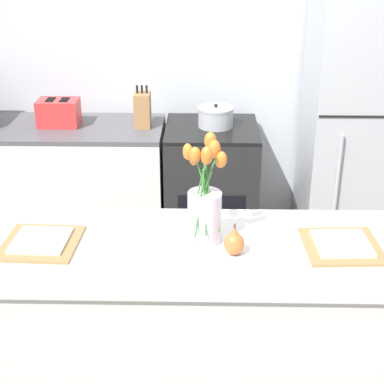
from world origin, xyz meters
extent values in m
cube|color=silver|center=(0.00, 2.00, 1.35)|extent=(5.20, 0.08, 2.70)
cube|color=silver|center=(0.00, 0.00, 0.45)|extent=(1.76, 0.62, 0.89)
cube|color=silver|center=(0.00, 0.00, 0.91)|extent=(1.80, 0.66, 0.03)
cube|color=silver|center=(-1.06, 1.60, 0.43)|extent=(1.68, 0.60, 0.86)
cube|color=#515156|center=(-1.06, 1.60, 0.88)|extent=(1.68, 0.60, 0.03)
cube|color=black|center=(0.10, 1.60, 0.43)|extent=(0.60, 0.60, 0.87)
cube|color=black|center=(0.10, 1.60, 0.88)|extent=(0.60, 0.60, 0.02)
cube|color=black|center=(0.10, 1.30, 0.40)|extent=(0.42, 0.01, 0.29)
cube|color=#B7BABC|center=(1.05, 1.60, 0.86)|extent=(0.68, 0.64, 1.72)
cube|color=black|center=(1.05, 1.28, 1.07)|extent=(0.67, 0.01, 0.01)
cylinder|color=#B2B5B7|center=(0.86, 1.26, 0.59)|extent=(0.02, 0.02, 0.75)
cylinder|color=silver|center=(0.05, 0.04, 1.04)|extent=(0.13, 0.13, 0.21)
cylinder|color=#3D8438|center=(0.07, 0.04, 1.14)|extent=(0.04, 0.01, 0.32)
ellipsoid|color=orange|center=(0.09, 0.03, 1.33)|extent=(0.05, 0.05, 0.07)
cylinder|color=#3D8438|center=(0.08, 0.05, 1.12)|extent=(0.07, 0.05, 0.26)
ellipsoid|color=orange|center=(0.11, 0.08, 1.26)|extent=(0.04, 0.04, 0.06)
cylinder|color=#3D8438|center=(0.06, 0.06, 1.15)|extent=(0.03, 0.05, 0.33)
ellipsoid|color=orange|center=(0.07, 0.08, 1.34)|extent=(0.05, 0.05, 0.07)
cylinder|color=#3D8438|center=(0.05, 0.05, 1.12)|extent=(0.07, 0.10, 0.25)
ellipsoid|color=orange|center=(0.01, 0.09, 1.26)|extent=(0.04, 0.04, 0.06)
cylinder|color=#3D8438|center=(0.04, 0.04, 1.14)|extent=(0.12, 0.03, 0.31)
ellipsoid|color=orange|center=(-0.01, 0.05, 1.31)|extent=(0.04, 0.04, 0.05)
cylinder|color=#3D8438|center=(0.03, 0.03, 1.14)|extent=(0.08, 0.02, 0.31)
ellipsoid|color=orange|center=(-0.01, 0.02, 1.32)|extent=(0.04, 0.04, 0.06)
cylinder|color=#3D8438|center=(0.04, 0.01, 1.15)|extent=(0.05, 0.11, 0.32)
ellipsoid|color=orange|center=(0.02, -0.04, 1.33)|extent=(0.04, 0.04, 0.06)
cylinder|color=#3D8438|center=(0.05, 0.02, 1.15)|extent=(0.02, 0.14, 0.31)
ellipsoid|color=orange|center=(0.06, -0.04, 1.33)|extent=(0.05, 0.05, 0.07)
cylinder|color=#3D8438|center=(0.07, 0.03, 1.14)|extent=(0.10, 0.07, 0.29)
ellipsoid|color=orange|center=(0.12, 0.00, 1.30)|extent=(0.04, 0.04, 0.06)
ellipsoid|color=#C66B33|center=(0.17, -0.06, 0.98)|extent=(0.08, 0.08, 0.09)
cone|color=#C66B33|center=(0.17, -0.06, 1.03)|extent=(0.04, 0.04, 0.04)
cylinder|color=brown|center=(0.17, -0.06, 1.05)|extent=(0.01, 0.01, 0.02)
cube|color=olive|center=(-0.60, 0.00, 0.94)|extent=(0.31, 0.31, 0.01)
cube|color=silver|center=(-0.60, 0.00, 0.95)|extent=(0.22, 0.22, 0.01)
cube|color=olive|center=(0.60, 0.00, 0.94)|extent=(0.31, 0.31, 0.01)
cube|color=silver|center=(0.60, 0.00, 0.95)|extent=(0.22, 0.22, 0.01)
cube|color=red|center=(-0.89, 1.62, 0.98)|extent=(0.26, 0.18, 0.17)
cube|color=black|center=(-0.94, 1.62, 1.06)|extent=(0.05, 0.11, 0.01)
cube|color=black|center=(-0.85, 1.62, 1.06)|extent=(0.05, 0.11, 0.01)
cube|color=black|center=(-1.03, 1.62, 1.00)|extent=(0.02, 0.02, 0.02)
cylinder|color=#B2B5B7|center=(0.12, 1.61, 0.95)|extent=(0.23, 0.23, 0.11)
cylinder|color=#B2B5B7|center=(0.12, 1.61, 1.01)|extent=(0.23, 0.23, 0.01)
sphere|color=black|center=(0.12, 1.61, 1.03)|extent=(0.02, 0.02, 0.02)
cube|color=#A37547|center=(-0.35, 1.61, 1.00)|extent=(0.10, 0.14, 0.22)
cylinder|color=black|center=(-0.38, 1.61, 1.14)|extent=(0.01, 0.01, 0.05)
cylinder|color=black|center=(-0.35, 1.61, 1.14)|extent=(0.01, 0.01, 0.05)
cylinder|color=black|center=(-0.32, 1.61, 1.14)|extent=(0.01, 0.01, 0.05)
camera|label=1|loc=(0.05, -2.03, 2.10)|focal=55.00mm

